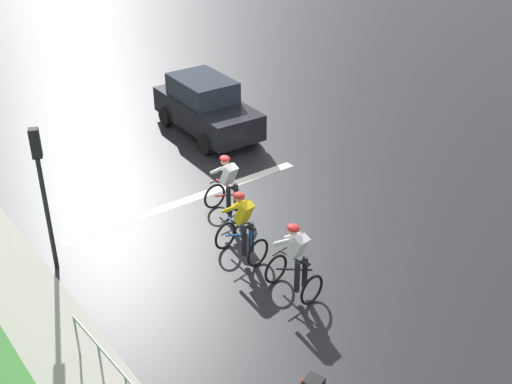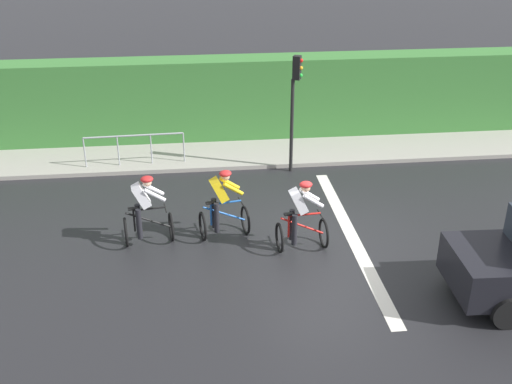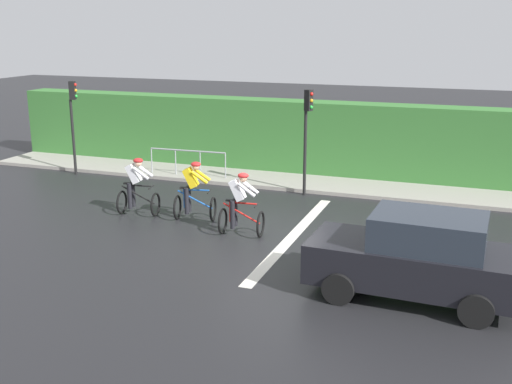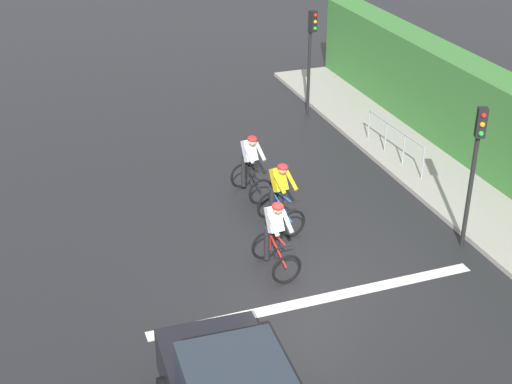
{
  "view_description": "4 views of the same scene",
  "coord_description": "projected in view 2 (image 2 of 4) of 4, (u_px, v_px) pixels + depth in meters",
  "views": [
    {
      "loc": [
        7.55,
        12.59,
        8.76
      ],
      "look_at": [
        -0.76,
        1.42,
        0.9
      ],
      "focal_mm": 46.44,
      "sensor_mm": 36.0,
      "label": 1
    },
    {
      "loc": [
        -12.24,
        3.0,
        7.22
      ],
      "look_at": [
        0.41,
        1.61,
        1.07
      ],
      "focal_mm": 43.5,
      "sensor_mm": 36.0,
      "label": 2
    },
    {
      "loc": [
        -14.69,
        -4.93,
        5.32
      ],
      "look_at": [
        0.46,
        0.59,
        0.94
      ],
      "focal_mm": 43.91,
      "sensor_mm": 36.0,
      "label": 3
    },
    {
      "loc": [
        -5.28,
        -11.63,
        8.84
      ],
      "look_at": [
        -0.4,
        1.95,
        1.26
      ],
      "focal_mm": 51.99,
      "sensor_mm": 36.0,
      "label": 4
    }
  ],
  "objects": [
    {
      "name": "ground_plane",
      "position": [
        327.0,
        238.0,
        14.39
      ],
      "size": [
        80.0,
        80.0,
        0.0
      ],
      "primitive_type": "plane",
      "color": "black"
    },
    {
      "name": "cyclist_second",
      "position": [
        222.0,
        206.0,
        14.12
      ],
      "size": [
        0.87,
        1.19,
        1.66
      ],
      "color": "black",
      "rests_on": "ground"
    },
    {
      "name": "hedge_wall",
      "position": [
        222.0,
        100.0,
        19.64
      ],
      "size": [
        1.1,
        21.2,
        2.64
      ],
      "primitive_type": "cube",
      "color": "#387533",
      "rests_on": "ground"
    },
    {
      "name": "road_marking_stop_line",
      "position": [
        352.0,
        236.0,
        14.45
      ],
      "size": [
        7.0,
        0.3,
        0.01
      ],
      "primitive_type": "cube",
      "color": "silver",
      "rests_on": "ground"
    },
    {
      "name": "cyclist_lead",
      "position": [
        145.0,
        212.0,
        13.84
      ],
      "size": [
        0.82,
        1.16,
        1.66
      ],
      "color": "black",
      "rests_on": "ground"
    },
    {
      "name": "stone_wall_low",
      "position": [
        223.0,
        134.0,
        19.83
      ],
      "size": [
        0.44,
        21.2,
        0.51
      ],
      "primitive_type": "cube",
      "color": "gray",
      "rests_on": "ground"
    },
    {
      "name": "sidewalk_kerb",
      "position": [
        225.0,
        151.0,
        19.11
      ],
      "size": [
        2.8,
        21.2,
        0.12
      ],
      "primitive_type": "cube",
      "color": "#9E998E",
      "rests_on": "ground"
    },
    {
      "name": "cyclist_mid",
      "position": [
        301.0,
        218.0,
        13.6
      ],
      "size": [
        0.77,
        1.13,
        1.66
      ],
      "color": "black",
      "rests_on": "ground"
    },
    {
      "name": "pedestrian_railing_kerbside",
      "position": [
        134.0,
        143.0,
        17.74
      ],
      "size": [
        0.16,
        2.85,
        1.03
      ],
      "color": "#999EA3",
      "rests_on": "ground"
    },
    {
      "name": "traffic_light_near_crossing",
      "position": [
        295.0,
        96.0,
        16.89
      ],
      "size": [
        0.26,
        0.3,
        3.34
      ],
      "color": "black",
      "rests_on": "ground"
    }
  ]
}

